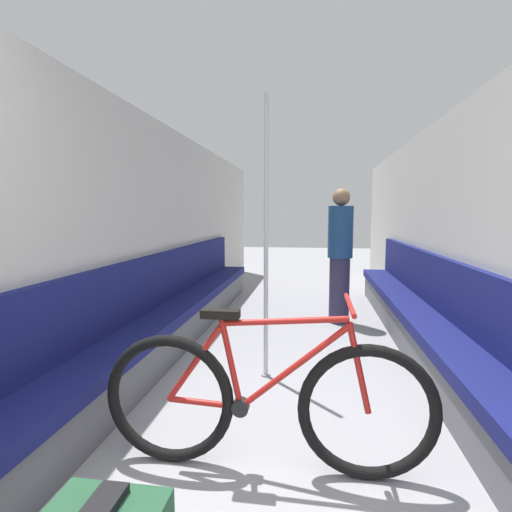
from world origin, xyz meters
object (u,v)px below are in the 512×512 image
bench_seat_row_right (426,325)px  bicycle (265,402)px  grab_pole_near (266,243)px  passenger_standing (340,254)px  bench_seat_row_left (173,315)px

bench_seat_row_right → bicycle: (-1.30, -1.89, 0.07)m
bench_seat_row_right → bicycle: 2.29m
grab_pole_near → passenger_standing: 1.90m
grab_pole_near → bench_seat_row_right: bearing=25.2°
bench_seat_row_left → bicycle: (1.19, -1.89, 0.07)m
bench_seat_row_right → passenger_standing: (-0.74, 1.08, 0.54)m
bicycle → grab_pole_near: bearing=96.4°
grab_pole_near → passenger_standing: grab_pole_near is taller
bicycle → bench_seat_row_left: bearing=121.8°
bench_seat_row_right → bicycle: bench_seat_row_right is taller
bicycle → grab_pole_near: grab_pole_near is taller
passenger_standing → bicycle: bearing=41.7°
bicycle → passenger_standing: (0.56, 2.97, 0.48)m
bench_seat_row_left → passenger_standing: passenger_standing is taller
passenger_standing → bench_seat_row_left: bearing=-6.0°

